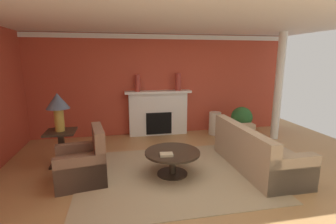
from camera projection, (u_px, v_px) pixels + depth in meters
ground_plane at (187, 177)px, 4.50m from camera, size 8.98×8.98×0.00m
wall_fireplace at (160, 85)px, 6.98m from camera, size 7.51×0.12×2.74m
ceiling_panel at (184, 18)px, 4.21m from camera, size 7.51×6.24×0.06m
crown_moulding at (160, 37)px, 6.63m from camera, size 7.51×0.08×0.12m
area_rug at (172, 174)px, 4.60m from camera, size 3.34×2.67×0.01m
fireplace at (158, 114)px, 6.92m from camera, size 1.80×0.35×1.24m
sofa at (255, 153)px, 4.83m from camera, size 0.92×2.11×0.85m
armchair_near_window at (83, 165)px, 4.29m from camera, size 0.91×0.91×0.95m
coffee_table at (172, 157)px, 4.54m from camera, size 1.00×1.00×0.45m
side_table at (62, 145)px, 4.97m from camera, size 0.56×0.56×0.70m
table_lamp at (58, 105)px, 4.79m from camera, size 0.44×0.44×0.75m
vase_mantel_left at (138, 83)px, 6.59m from camera, size 0.15×0.15×0.45m
vase_tall_corner at (215, 123)px, 6.99m from camera, size 0.33×0.33×0.63m
vase_mantel_right at (178, 82)px, 6.79m from camera, size 0.16×0.16×0.47m
book_red_cover at (166, 155)px, 4.31m from camera, size 0.24×0.18×0.04m
potted_plant at (242, 119)px, 6.70m from camera, size 0.56×0.56×0.83m
column_white at (278, 87)px, 6.41m from camera, size 0.20×0.20×2.74m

